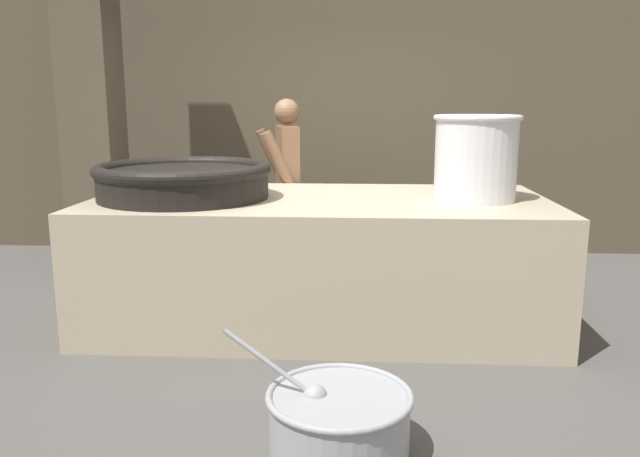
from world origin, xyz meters
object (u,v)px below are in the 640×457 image
object	(u,v)px
giant_wok_near	(184,179)
cook	(287,183)
stock_pot	(476,156)
prep_bowl_vegetables	(339,420)

from	to	relation	value
giant_wok_near	cook	bearing A→B (deg)	62.48
cook	stock_pot	bearing A→B (deg)	128.33
stock_pot	prep_bowl_vegetables	size ratio (longest dim) A/B	0.69
cook	prep_bowl_vegetables	size ratio (longest dim) A/B	1.86
giant_wok_near	stock_pot	distance (m)	2.14
giant_wok_near	stock_pot	xyz separation A→B (m)	(2.14, 0.04, 0.18)
giant_wok_near	stock_pot	world-z (taller)	stock_pot
cook	giant_wok_near	bearing A→B (deg)	48.42
stock_pot	prep_bowl_vegetables	xyz separation A→B (m)	(-0.92, -1.87, -1.09)
giant_wok_near	cook	xyz separation A→B (m)	(0.63, 1.20, -0.18)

